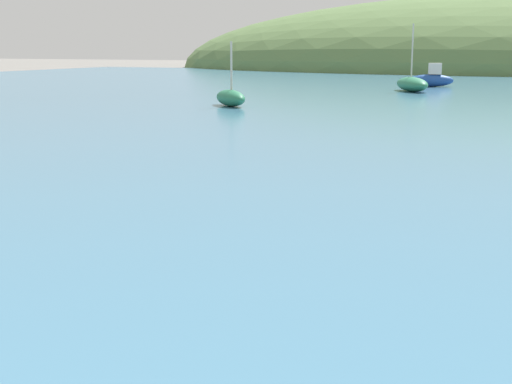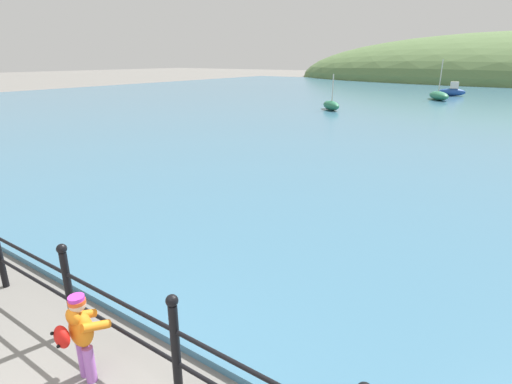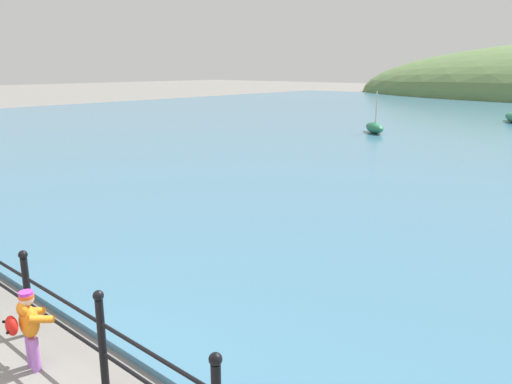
# 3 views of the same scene
# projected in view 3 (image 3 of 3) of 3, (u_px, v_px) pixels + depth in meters

# --- Properties ---
(iron_railing) EXTENTS (5.57, 0.12, 1.21)m
(iron_railing) POSITION_uv_depth(u_px,v_px,m) (61.00, 312.00, 6.08)
(iron_railing) COLOR black
(iron_railing) RESTS_ON ground
(child_in_coat) EXTENTS (0.40, 0.55, 1.00)m
(child_in_coat) POSITION_uv_depth(u_px,v_px,m) (28.00, 323.00, 5.88)
(child_in_coat) COLOR #AD66C6
(child_in_coat) RESTS_ON ground
(boat_blue_hull) EXTENTS (1.97, 1.93, 2.20)m
(boat_blue_hull) POSITION_uv_depth(u_px,v_px,m) (375.00, 127.00, 26.67)
(boat_blue_hull) COLOR #287551
(boat_blue_hull) RESTS_ON water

